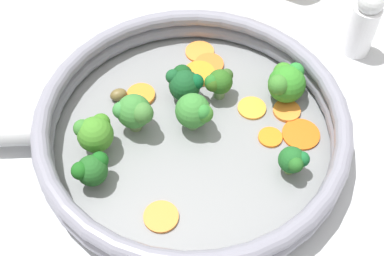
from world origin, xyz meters
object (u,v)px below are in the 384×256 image
(broccoli_floret_0, at_px, (134,112))
(broccoli_floret_5, at_px, (185,83))
(carrot_slice_4, at_px, (252,108))
(carrot_slice_6, at_px, (161,217))
(broccoli_floret_1, at_px, (195,111))
(broccoli_floret_4, at_px, (218,82))
(carrot_slice_1, at_px, (270,137))
(carrot_slice_7, at_px, (301,134))
(broccoli_floret_2, at_px, (293,161))
(broccoli_floret_3, at_px, (95,133))
(mushroom_piece_0, at_px, (119,95))
(broccoli_floret_7, at_px, (92,169))
(carrot_slice_5, at_px, (200,52))
(carrot_slice_2, at_px, (199,73))
(carrot_slice_3, at_px, (141,95))
(carrot_slice_8, at_px, (209,64))
(salt_shaker, at_px, (364,23))
(skillet, at_px, (192,138))
(broccoli_floret_6, at_px, (286,82))
(carrot_slice_0, at_px, (287,111))

(broccoli_floret_0, distance_m, broccoli_floret_5, 0.08)
(carrot_slice_4, xyz_separation_m, carrot_slice_6, (0.15, 0.11, 0.00))
(broccoli_floret_1, height_order, broccoli_floret_4, broccoli_floret_1)
(carrot_slice_1, xyz_separation_m, carrot_slice_7, (-0.04, 0.01, -0.00))
(broccoli_floret_2, xyz_separation_m, broccoli_floret_3, (0.20, -0.11, 0.01))
(mushroom_piece_0, bearing_deg, broccoli_floret_7, 62.17)
(carrot_slice_4, height_order, carrot_slice_7, same)
(carrot_slice_5, xyz_separation_m, carrot_slice_6, (0.13, 0.22, 0.00))
(carrot_slice_2, distance_m, broccoli_floret_4, 0.05)
(mushroom_piece_0, bearing_deg, carrot_slice_3, 167.43)
(carrot_slice_2, height_order, carrot_slice_8, same)
(carrot_slice_1, xyz_separation_m, broccoli_floret_5, (0.08, -0.10, 0.02))
(carrot_slice_7, height_order, salt_shaker, salt_shaker)
(skillet, distance_m, broccoli_floret_5, 0.07)
(broccoli_floret_1, height_order, mushroom_piece_0, broccoli_floret_1)
(carrot_slice_6, bearing_deg, broccoli_floret_7, -50.41)
(carrot_slice_2, xyz_separation_m, broccoli_floret_5, (0.03, 0.03, 0.02))
(broccoli_floret_0, distance_m, broccoli_floret_1, 0.07)
(carrot_slice_4, relative_size, carrot_slice_8, 0.93)
(mushroom_piece_0, bearing_deg, broccoli_floret_2, 132.20)
(carrot_slice_7, bearing_deg, broccoli_floret_6, -95.86)
(carrot_slice_6, bearing_deg, broccoli_floret_4, -130.86)
(broccoli_floret_6, bearing_deg, carrot_slice_4, 6.89)
(broccoli_floret_7, bearing_deg, skillet, -169.38)
(broccoli_floret_5, xyz_separation_m, salt_shaker, (-0.26, -0.01, 0.01))
(broccoli_floret_5, bearing_deg, carrot_slice_7, 136.82)
(broccoli_floret_2, bearing_deg, carrot_slice_4, -87.34)
(broccoli_floret_4, bearing_deg, broccoli_floret_3, 9.46)
(carrot_slice_1, bearing_deg, carrot_slice_6, 19.99)
(broccoli_floret_7, bearing_deg, broccoli_floret_0, -139.14)
(carrot_slice_2, relative_size, broccoli_floret_7, 0.96)
(skillet, distance_m, carrot_slice_1, 0.09)
(broccoli_floret_3, relative_size, broccoli_floret_5, 1.11)
(broccoli_floret_7, bearing_deg, carrot_slice_2, -146.05)
(broccoli_floret_5, bearing_deg, carrot_slice_4, 146.60)
(carrot_slice_1, xyz_separation_m, broccoli_floret_4, (0.04, -0.08, 0.03))
(carrot_slice_5, bearing_deg, carrot_slice_2, 68.95)
(carrot_slice_4, distance_m, broccoli_floret_4, 0.05)
(carrot_slice_1, height_order, broccoli_floret_2, broccoli_floret_2)
(carrot_slice_3, relative_size, salt_shaker, 0.35)
(carrot_slice_4, bearing_deg, salt_shaker, -162.85)
(broccoli_floret_2, relative_size, broccoli_floret_5, 0.83)
(broccoli_floret_0, relative_size, broccoli_floret_5, 1.12)
(carrot_slice_0, xyz_separation_m, carrot_slice_5, (0.07, -0.13, -0.00))
(broccoli_floret_1, xyz_separation_m, broccoli_floret_4, (-0.04, -0.04, -0.00))
(carrot_slice_5, distance_m, broccoli_floret_2, 0.22)
(carrot_slice_4, bearing_deg, carrot_slice_8, -74.75)
(broccoli_floret_2, height_order, broccoli_floret_3, broccoli_floret_3)
(broccoli_floret_4, distance_m, salt_shaker, 0.22)
(carrot_slice_2, bearing_deg, broccoli_floret_6, 141.23)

